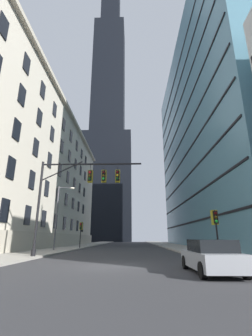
{
  "coord_description": "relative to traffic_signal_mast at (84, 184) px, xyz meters",
  "views": [
    {
      "loc": [
        1.2,
        -13.78,
        1.52
      ],
      "look_at": [
        -0.07,
        29.79,
        14.68
      ],
      "focal_mm": 24.75,
      "sensor_mm": 36.0,
      "label": 1
    }
  ],
  "objects": [
    {
      "name": "station_building",
      "position": [
        -14.41,
        19.03,
        6.82
      ],
      "size": [
        13.28,
        60.4,
        25.35
      ],
      "color": "beige",
      "rests_on": "ground"
    },
    {
      "name": "dark_skyscraper",
      "position": [
        -7.62,
        82.8,
        60.41
      ],
      "size": [
        22.32,
        22.32,
        224.96
      ],
      "color": "black",
      "rests_on": "ground"
    },
    {
      "name": "ground_plane",
      "position": [
        2.89,
        -5.17,
        -5.89
      ],
      "size": [
        102.0,
        160.0,
        0.1
      ],
      "primitive_type": "cube",
      "color": "#303033"
    },
    {
      "name": "traffic_light_far_left",
      "position": [
        -3.46,
        15.42,
        -2.89
      ],
      "size": [
        0.4,
        0.63,
        3.51
      ],
      "color": "black",
      "rests_on": "sidewalk_left"
    },
    {
      "name": "traffic_signal_mast",
      "position": [
        0.0,
        0.0,
        0.0
      ],
      "size": [
        8.7,
        0.63,
        7.72
      ],
      "color": "black",
      "rests_on": "sidewalk_left"
    },
    {
      "name": "parked_car",
      "position": [
        7.56,
        -7.77,
        -5.12
      ],
      "size": [
        1.87,
        4.41,
        1.44
      ],
      "color": "gray",
      "rests_on": "ground"
    },
    {
      "name": "traffic_light_near_right",
      "position": [
        10.03,
        -1.7,
        -3.08
      ],
      "size": [
        0.4,
        0.63,
        3.3
      ],
      "color": "black",
      "rests_on": "sidewalk_right"
    },
    {
      "name": "glass_office_midrise",
      "position": [
        20.9,
        24.28,
        15.34
      ],
      "size": [
        14.11,
        50.1,
        42.36
      ],
      "color": "teal",
      "rests_on": "ground"
    },
    {
      "name": "street_lamppost",
      "position": [
        -4.99,
        9.67,
        -1.16
      ],
      "size": [
        2.13,
        0.32,
        7.64
      ],
      "color": "#47474C",
      "rests_on": "sidewalk_left"
    }
  ]
}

